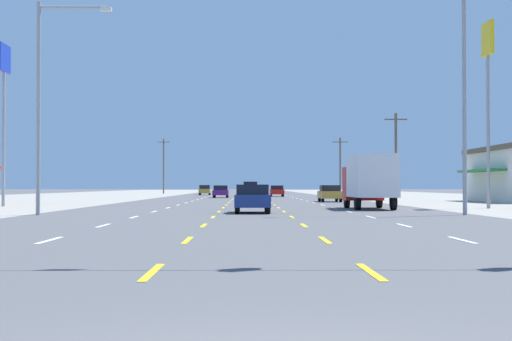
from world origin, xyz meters
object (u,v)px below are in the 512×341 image
sedan_inner_left_midfar (221,191)px  sedan_far_right_mid (330,193)px  sedan_center_turn_nearest (252,198)px  box_truck_far_right_near (370,179)px  sedan_inner_right_far (277,191)px  suv_center_turn_farther (250,189)px  streetlight_right_row_0 (454,82)px  streetlight_left_row_0 (45,93)px  hatchback_far_left_farthest (205,190)px  pole_sign_right_row_1 (488,69)px  pole_sign_left_row_1 (4,82)px

sedan_inner_left_midfar → sedan_far_right_mid: bearing=-67.3°
sedan_center_turn_nearest → box_truck_far_right_near: (7.08, 6.68, 1.08)m
sedan_center_turn_nearest → sedan_inner_right_far: bearing=86.7°
suv_center_turn_farther → streetlight_right_row_0: streetlight_right_row_0 is taller
sedan_center_turn_nearest → sedan_far_right_mid: bearing=76.3°
sedan_center_turn_nearest → sedan_far_right_mid: size_ratio=1.00×
sedan_inner_right_far → sedan_center_turn_nearest: bearing=-93.3°
sedan_inner_right_far → suv_center_turn_farther: (-3.45, 3.17, 0.27)m
sedan_inner_right_far → streetlight_left_row_0: streetlight_left_row_0 is taller
box_truck_far_right_near → sedan_inner_right_far: bearing=93.5°
sedan_center_turn_nearest → box_truck_far_right_near: bearing=43.3°
suv_center_turn_farther → streetlight_right_row_0: (9.44, -69.48, 5.31)m
box_truck_far_right_near → sedan_inner_left_midfar: box_truck_far_right_near is taller
streetlight_left_row_0 → streetlight_right_row_0: streetlight_right_row_0 is taller
streetlight_right_row_0 → sedan_inner_left_midfar: bearing=103.0°
sedan_inner_left_midfar → streetlight_left_row_0: size_ratio=0.44×
suv_center_turn_farther → hatchback_far_left_farthest: bearing=114.4°
box_truck_far_right_near → sedan_inner_right_far: 56.58m
sedan_far_right_mid → sedan_inner_right_far: 34.78m
sedan_far_right_mid → suv_center_turn_farther: bearing=100.2°
suv_center_turn_farther → pole_sign_right_row_1: bearing=-76.0°
sedan_far_right_mid → pole_sign_right_row_1: 23.26m
suv_center_turn_farther → streetlight_right_row_0: size_ratio=0.45×
box_truck_far_right_near → pole_sign_left_row_1: 25.72m
sedan_inner_left_midfar → sedan_inner_right_far: (7.01, 9.82, 0.00)m
suv_center_turn_farther → pole_sign_left_row_1: pole_sign_left_row_1 is taller
sedan_far_right_mid → pole_sign_left_row_1: size_ratio=0.41×
streetlight_right_row_0 → pole_sign_left_row_1: bearing=148.1°
sedan_center_turn_nearest → pole_sign_right_row_1: 18.49m
sedan_center_turn_nearest → streetlight_right_row_0: size_ratio=0.41×
sedan_inner_left_midfar → pole_sign_left_row_1: bearing=-108.6°
pole_sign_right_row_1 → streetlight_right_row_0: bearing=-114.3°
sedan_inner_left_midfar → pole_sign_left_row_1: 42.91m
sedan_center_turn_nearest → streetlight_right_row_0: bearing=-18.2°
hatchback_far_left_farthest → streetlight_right_row_0: streetlight_right_row_0 is taller
box_truck_far_right_near → sedan_inner_left_midfar: (-10.49, 46.64, -1.08)m
sedan_inner_right_far → streetlight_right_row_0: bearing=-84.8°
sedan_inner_right_far → hatchback_far_left_farthest: (-10.42, 18.50, 0.03)m
pole_sign_right_row_1 → streetlight_right_row_0: (-5.06, -11.21, -2.31)m
sedan_inner_right_far → streetlight_right_row_0: (5.99, -66.31, 5.59)m
pole_sign_left_row_1 → box_truck_far_right_near: bearing=-15.5°
streetlight_left_row_0 → sedan_far_right_mid: bearing=62.0°
box_truck_far_right_near → pole_sign_right_row_1: size_ratio=0.62×
sedan_far_right_mid → sedan_inner_right_far: same height
sedan_inner_right_far → pole_sign_left_row_1: size_ratio=0.41×
sedan_inner_left_midfar → hatchback_far_left_farthest: 28.53m
suv_center_turn_farther → streetlight_left_row_0: size_ratio=0.48×
box_truck_far_right_near → sedan_far_right_mid: size_ratio=1.60×
suv_center_turn_farther → streetlight_left_row_0: 70.36m
hatchback_far_left_farthest → streetlight_left_row_0: size_ratio=0.38×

